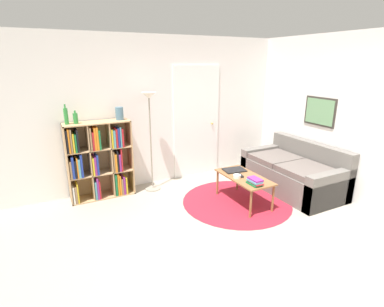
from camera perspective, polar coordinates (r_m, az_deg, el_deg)
The scene contains 15 objects.
ground_plane at distance 3.84m, azimuth 12.73°, elevation -17.68°, with size 14.00×14.00×0.00m, color gray.
wall_back at distance 5.49m, azimuth -3.87°, elevation 7.95°, with size 7.28×0.11×2.60m.
wall_right at distance 5.69m, azimuth 22.29°, elevation 7.18°, with size 0.08×5.60×2.60m.
rug at distance 4.93m, azimuth 8.47°, elevation -9.02°, with size 1.73×1.73×0.01m.
bookshelf at distance 5.06m, azimuth -17.43°, elevation -1.25°, with size 1.01×0.34×1.26m.
floor_lamp at distance 5.01m, azimuth -8.08°, elevation 7.41°, with size 0.27×0.27×1.69m.
couch at distance 5.54m, azimuth 18.95°, elevation -3.59°, with size 0.94×1.71×0.82m.
coffee_table at distance 4.77m, azimuth 9.89°, elevation -4.85°, with size 0.49×0.98×0.45m.
laptop at distance 4.97m, azimuth 8.07°, elevation -3.12°, with size 0.38×0.29×0.02m.
bowl at distance 4.66m, azimuth 8.57°, elevation -4.32°, with size 0.12×0.12×0.05m.
book_stack_on_table at distance 4.46m, azimuth 11.86°, elevation -5.25°, with size 0.15×0.24×0.09m.
remote at distance 4.76m, azimuth 9.21°, elevation -4.09°, with size 0.08×0.18×0.02m.
bottle_left at distance 4.84m, azimuth -22.87°, elevation 6.59°, with size 0.06×0.06×0.30m.
bottle_middle at distance 4.85m, azimuth -21.30°, elevation 6.27°, with size 0.07×0.07×0.20m.
vase_on_shelf at distance 4.96m, azimuth -13.65°, elevation 7.42°, with size 0.12×0.12×0.20m.
Camera 1 is at (-2.11, -2.36, 2.17)m, focal length 28.00 mm.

